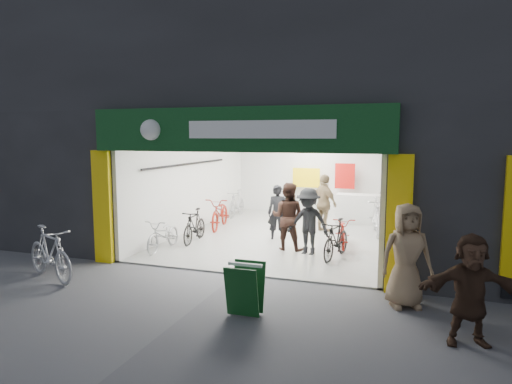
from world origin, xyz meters
The scene contains 17 objects.
ground centered at (0.00, 0.00, 0.00)m, with size 60.00×60.00×0.00m, color #56565B.
building centered at (0.91, 4.99, 4.31)m, with size 17.00×10.27×8.00m.
bike_left_front centered at (-2.50, 1.33, 0.42)m, with size 0.55×1.59×0.83m, color #A6A7AB.
bike_left_midfront centered at (-2.13, 2.35, 0.47)m, with size 0.44×1.56×0.94m, color black.
bike_left_midback centered at (-2.21, 4.31, 0.50)m, with size 0.67×1.92×1.01m, color maroon.
bike_left_back centered at (-2.50, 6.48, 0.49)m, with size 0.46×1.62×0.97m, color #A1A2A6.
bike_right_front centered at (1.80, 1.96, 0.48)m, with size 0.45×1.58×0.95m, color black.
bike_right_mid centered at (1.80, 3.13, 0.42)m, with size 0.55×1.59×0.84m, color maroon.
bike_right_back centered at (2.50, 5.00, 0.56)m, with size 0.53×1.87×1.12m, color #ADACB1.
parked_bike centered at (-3.47, -1.50, 0.55)m, with size 0.52×1.84×1.11m, color silver.
customer_a centered at (-0.05, 3.36, 0.78)m, with size 0.57×0.38×1.57m, color black.
customer_b centered at (0.50, 2.36, 0.88)m, with size 0.85×0.66×1.75m, color #321D17.
customer_c centered at (1.10, 2.05, 0.83)m, with size 1.08×0.62×1.67m, color black.
customer_d centered at (0.98, 4.85, 0.89)m, with size 1.04×0.43×1.77m, color olive.
pedestrian_near centered at (3.41, -0.71, 0.90)m, with size 0.88×0.57×1.80m, color #957857.
pedestrian_far centered at (4.27, -1.93, 0.79)m, with size 1.47×0.47×1.59m, color #372419.
sandwich_board centered at (0.94, -1.97, 0.47)m, with size 0.58×0.57×0.85m.
Camera 1 is at (3.42, -8.71, 2.93)m, focal length 32.00 mm.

